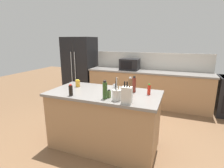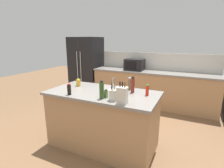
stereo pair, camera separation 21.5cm
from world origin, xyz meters
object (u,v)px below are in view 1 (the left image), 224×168
Objects in this scene: olive_oil_bottle at (105,90)px; spice_jar_oregano at (109,94)px; refrigerator at (80,67)px; hot_sauce_bottle at (149,90)px; knife_block at (127,95)px; microwave at (130,64)px; honey_jar at (78,83)px; utensil_crock at (117,94)px; soy_sauce_bottle at (71,90)px; pepper_grinder at (130,84)px; salt_shaker at (114,88)px; vinegar_bottle at (134,85)px.

spice_jar_oregano is at bearing 63.74° from olive_oil_bottle.
refrigerator is 3.26m from hot_sauce_bottle.
microwave is at bearing 102.83° from knife_block.
knife_block is 2.52× the size of spice_jar_oregano.
refrigerator is 2.45m from honey_jar.
utensil_crock reaches higher than soy_sauce_bottle.
soy_sauce_bottle is at bearing -175.60° from utensil_crock.
olive_oil_bottle is 1.26× the size of pepper_grinder.
hot_sauce_bottle is 1.24m from honey_jar.
honey_jar is at bearing -179.71° from salt_shaker.
knife_block is (0.68, -2.54, -0.04)m from microwave.
refrigerator reaches higher than soy_sauce_bottle.
pepper_grinder is at bearing 10.76° from honey_jar.
microwave is 1.96m from pepper_grinder.
spice_jar_oregano is 0.55m from pepper_grinder.
microwave is 4.59× the size of salt_shaker.
spice_jar_oregano is (-0.50, -0.35, -0.02)m from hot_sauce_bottle.
pepper_grinder reaches higher than soy_sauce_bottle.
vinegar_bottle is (0.64, -2.02, -0.03)m from microwave.
hot_sauce_bottle is at bearing -27.75° from pepper_grinder.
knife_block is 1.71× the size of soy_sauce_bottle.
honey_jar is at bearing -59.56° from refrigerator.
microwave is 2.53m from utensil_crock.
salt_shaker is 0.53× the size of pepper_grinder.
microwave is (1.60, -0.05, 0.18)m from refrigerator.
hot_sauce_bottle is at bearing -66.82° from microwave.
knife_block is 0.86m from soy_sauce_bottle.
microwave is 2.12m from vinegar_bottle.
vinegar_bottle is at bearing 56.92° from olive_oil_bottle.
pepper_grinder is (-0.10, 0.14, -0.02)m from vinegar_bottle.
refrigerator is 3.16m from spice_jar_oregano.
microwave reaches higher than honey_jar.
honey_jar is at bearing 154.50° from spice_jar_oregano.
pepper_grinder is (0.02, 0.59, 0.02)m from utensil_crock.
olive_oil_bottle is 0.43m from salt_shaker.
pepper_grinder is at bearing 87.69° from utensil_crock.
utensil_crock is at bearing -78.12° from microwave.
utensil_crock reaches higher than hot_sauce_bottle.
vinegar_bottle is 1.24× the size of pepper_grinder.
microwave is 2.08m from salt_shaker.
refrigerator is 2.95m from soy_sauce_bottle.
soy_sauce_bottle reaches higher than hot_sauce_bottle.
knife_block reaches higher than honey_jar.
vinegar_bottle is 0.17m from pepper_grinder.
olive_oil_bottle reaches higher than spice_jar_oregano.
utensil_crock is 1.95× the size of hot_sauce_bottle.
vinegar_bottle reaches higher than salt_shaker.
hot_sauce_bottle is at bearing 48.87° from utensil_crock.
soy_sauce_bottle is 0.97m from vinegar_bottle.
microwave is 2.50m from olive_oil_bottle.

